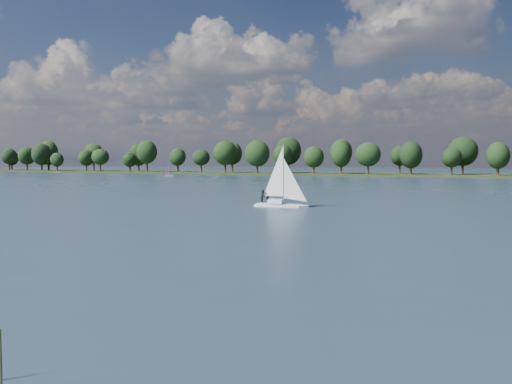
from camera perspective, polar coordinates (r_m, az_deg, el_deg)
ground at (r=122.76m, az=6.74°, el=0.37°), size 700.00×700.00×0.00m
far_shore at (r=231.52m, az=15.76°, el=1.59°), size 660.00×40.00×1.50m
sailboat at (r=73.12m, az=2.25°, el=0.33°), size 6.58×2.63×8.42m
dinghy_pink at (r=218.09m, az=-8.70°, el=1.88°), size 3.09×2.89×4.86m
pontoon at (r=292.44m, az=-19.14°, el=1.84°), size 4.22×2.49×0.50m
treeline at (r=227.44m, az=15.57°, el=3.59°), size 562.03×73.75×17.40m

